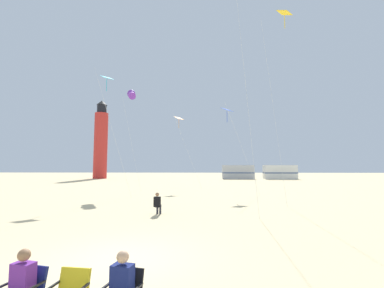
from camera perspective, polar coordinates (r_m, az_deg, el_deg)
ground at (r=7.80m, az=-16.05°, el=-23.61°), size 200.00×200.00×0.00m
spectator_navy_chair at (r=5.45m, az=-34.13°, el=-24.55°), size 0.41×0.55×1.16m
spectator_black_chair at (r=4.75m, az=-15.79°, el=-28.39°), size 0.41×0.55×1.16m
kite_flyer_standing at (r=13.96m, az=-7.64°, el=-12.80°), size 0.36×0.53×1.16m
kite_diamond_blue at (r=24.36m, az=7.98°, el=6.88°), size 3.40×3.41×8.04m
kite_diamond_orange at (r=29.96m, az=-2.79°, el=5.16°), size 3.28×3.28×8.34m
kite_tube_violet at (r=27.16m, az=-13.29°, el=10.61°), size 2.07×2.60×10.47m
kite_diamond_cyan at (r=23.72m, az=-18.26°, el=12.86°), size 3.00×3.00×10.36m
kite_diamond_gold at (r=21.72m, az=19.57°, el=24.11°), size 2.15×2.27×13.93m
lighthouse_distant at (r=58.30m, az=-19.56°, el=0.50°), size 2.80×2.80×16.80m
rv_van_silver at (r=53.83m, az=10.14°, el=-6.15°), size 6.49×2.48×2.80m
rv_van_white at (r=55.03m, az=18.91°, el=-5.93°), size 6.47×2.42×2.80m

